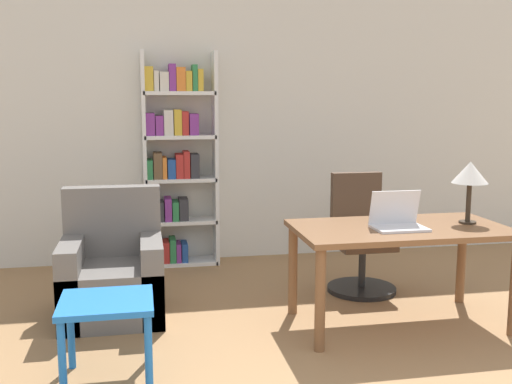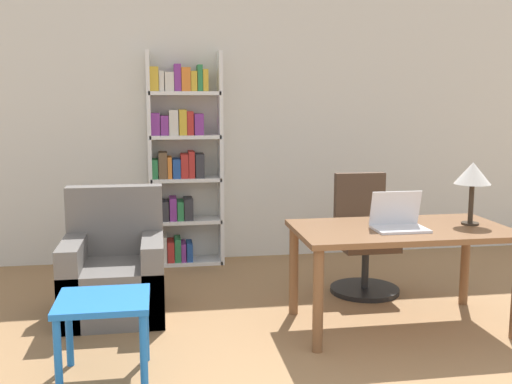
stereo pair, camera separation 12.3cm
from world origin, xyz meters
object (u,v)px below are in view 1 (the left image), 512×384
Objects in this scene: bookshelf at (175,162)px; laptop at (398,220)px; table_lamp at (470,174)px; side_table_blue at (107,314)px; office_chair at (360,240)px; desk at (400,240)px; armchair at (113,276)px.

laptop is at bearing -54.03° from bookshelf.
laptop is at bearing -173.03° from table_lamp.
table_lamp is at bearing 11.71° from side_table_blue.
side_table_blue is at bearing -146.71° from office_chair.
desk is 2.16m from armchair.
armchair reaches higher than desk.
laptop is 0.38× the size of armchair.
laptop is at bearing -130.96° from desk.
table_lamp is 0.86× the size of side_table_blue.
desk is 1.59× the size of armchair.
armchair is at bearing 162.22° from laptop.
laptop is 0.96m from office_chair.
office_chair is 2.09m from armchair.
bookshelf is at bearing 143.87° from office_chair.
desk is at bearing -15.97° from armchair.
table_lamp reaches higher than laptop.
side_table_blue is 0.25× the size of bookshelf.
office_chair is at bearing -36.13° from bookshelf.
armchair is (-2.05, 0.59, -0.33)m from desk.
bookshelf is at bearing 127.65° from desk.
desk is 2.86× the size of side_table_blue.
side_table_blue is at bearing -89.19° from armchair.
table_lamp is at bearing 1.69° from desk.
armchair is (-0.02, 1.10, -0.10)m from side_table_blue.
office_chair is 2.46m from side_table_blue.
laptop is 0.17× the size of bookshelf.
side_table_blue is (-1.99, -0.46, -0.38)m from laptop.
office_chair is 1.89× the size of side_table_blue.
bookshelf reaches higher than armchair.
laptop reaches higher than side_table_blue.
office_chair is 1.96m from bookshelf.
armchair is at bearing -112.71° from bookshelf.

